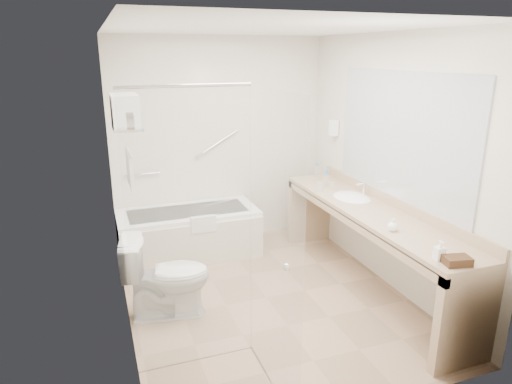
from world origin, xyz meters
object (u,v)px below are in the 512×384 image
object	(u,v)px
bathtub	(189,233)
vanity_counter	(369,229)
toilet	(167,277)
amenity_basket	(457,261)
water_bottle_left	(326,180)

from	to	relation	value
bathtub	vanity_counter	distance (m)	2.09
vanity_counter	toilet	world-z (taller)	vanity_counter
toilet	amenity_basket	world-z (taller)	amenity_basket
vanity_counter	toilet	size ratio (longest dim) A/B	3.50
toilet	water_bottle_left	xyz separation A→B (m)	(1.92, 0.63, 0.55)
vanity_counter	bathtub	bearing A→B (deg)	137.65
vanity_counter	amenity_basket	xyz separation A→B (m)	(-0.10, -1.25, 0.24)
bathtub	amenity_basket	size ratio (longest dim) A/B	8.58
toilet	amenity_basket	size ratio (longest dim) A/B	4.14
bathtub	vanity_counter	world-z (taller)	vanity_counter
bathtub	water_bottle_left	xyz separation A→B (m)	(1.47, -0.57, 0.65)
amenity_basket	vanity_counter	bearing A→B (deg)	85.21
toilet	amenity_basket	xyz separation A→B (m)	(1.87, -1.44, 0.50)
vanity_counter	toilet	bearing A→B (deg)	174.63
amenity_basket	water_bottle_left	xyz separation A→B (m)	(0.05, 2.07, 0.05)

